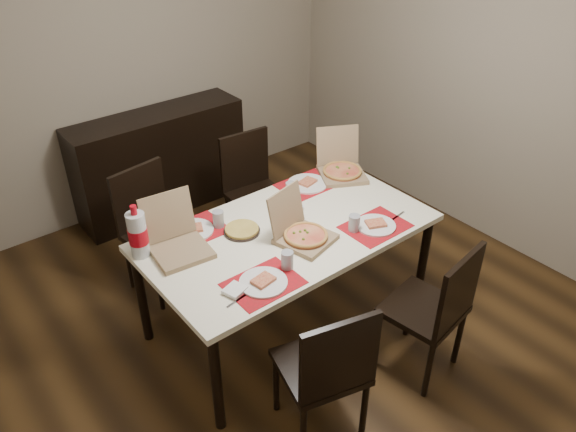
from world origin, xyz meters
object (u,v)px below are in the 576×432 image
object	(u,v)px
chair_far_left	(153,225)
pizza_box_center	(302,232)
chair_near_left	(327,369)
chair_far_right	(253,186)
chair_near_right	(435,307)
sideboard	(161,162)
soda_bottle	(138,235)
dining_table	(288,238)
dip_bowl	(295,208)

from	to	relation	value
chair_far_left	pizza_box_center	bearing A→B (deg)	-64.86
chair_near_left	chair_far_right	world-z (taller)	same
chair_near_left	chair_near_right	size ratio (longest dim) A/B	1.00
sideboard	chair_far_right	distance (m)	1.00
chair_near_right	soda_bottle	distance (m)	1.77
chair_near_left	chair_far_left	xyz separation A→B (m)	(-0.08, 1.75, 0.00)
dining_table	soda_bottle	bearing A→B (deg)	158.21
chair_far_right	soda_bottle	bearing A→B (deg)	-154.32
sideboard	chair_far_right	bearing A→B (deg)	-71.19
sideboard	pizza_box_center	bearing A→B (deg)	-91.65
dip_bowl	chair_near_left	bearing A→B (deg)	-121.03
sideboard	chair_near_left	size ratio (longest dim) A/B	1.61
pizza_box_center	soda_bottle	world-z (taller)	soda_bottle
chair_far_right	soda_bottle	size ratio (longest dim) A/B	2.77
chair_near_right	chair_far_left	size ratio (longest dim) A/B	1.00
sideboard	chair_far_right	xyz separation A→B (m)	(0.32, -0.94, 0.06)
sideboard	chair_near_right	world-z (taller)	chair_near_right
sideboard	soda_bottle	size ratio (longest dim) A/B	4.46
dip_bowl	chair_near_right	bearing A→B (deg)	-78.67
sideboard	soda_bottle	distance (m)	1.82
sideboard	dining_table	xyz separation A→B (m)	(-0.06, -1.86, 0.23)
chair_far_left	chair_near_right	bearing A→B (deg)	-63.97
dining_table	chair_near_left	distance (m)	0.95
sideboard	dining_table	size ratio (longest dim) A/B	0.83
chair_near_right	dining_table	bearing A→B (deg)	113.50
pizza_box_center	soda_bottle	xyz separation A→B (m)	(-0.83, 0.47, 0.09)
chair_far_left	sideboard	bearing A→B (deg)	59.66
pizza_box_center	soda_bottle	size ratio (longest dim) A/B	1.18
dip_bowl	sideboard	bearing A→B (deg)	94.11
dining_table	dip_bowl	size ratio (longest dim) A/B	16.44
chair_near_right	dip_bowl	bearing A→B (deg)	101.33
dining_table	chair_near_left	world-z (taller)	chair_near_left
chair_far_left	chair_far_right	bearing A→B (deg)	-0.10
chair_far_left	pizza_box_center	world-z (taller)	pizza_box_center
chair_far_right	soda_bottle	xyz separation A→B (m)	(-1.21, -0.58, 0.38)
dining_table	pizza_box_center	size ratio (longest dim) A/B	4.56
sideboard	chair_near_left	world-z (taller)	chair_near_left
dining_table	chair_near_right	bearing A→B (deg)	-66.50
chair_near_left	chair_far_right	distance (m)	1.92
chair_far_right	pizza_box_center	distance (m)	1.15
sideboard	pizza_box_center	size ratio (longest dim) A/B	3.80
soda_bottle	pizza_box_center	bearing A→B (deg)	-29.39
pizza_box_center	dining_table	bearing A→B (deg)	89.30
dining_table	pizza_box_center	world-z (taller)	pizza_box_center
pizza_box_center	chair_far_right	bearing A→B (deg)	70.18
chair_near_left	pizza_box_center	bearing A→B (deg)	59.57
chair_near_left	soda_bottle	size ratio (longest dim) A/B	2.77
chair_far_left	dip_bowl	world-z (taller)	chair_far_left
dining_table	dip_bowl	distance (m)	0.25
chair_near_left	chair_far_right	size ratio (longest dim) A/B	1.00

